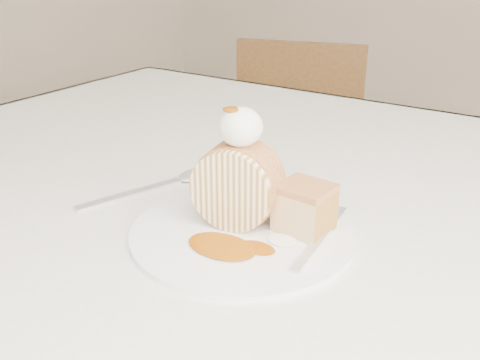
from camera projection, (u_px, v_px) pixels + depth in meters
The scene contains 10 objects.
table at pixel (310, 244), 0.74m from camera, with size 1.40×0.90×0.75m.
chair_far at pixel (302, 144), 1.73m from camera, with size 0.46×0.46×0.79m.
plate at pixel (243, 232), 0.58m from camera, with size 0.25×0.25×0.01m, color white.
roulade_slice at pixel (237, 185), 0.58m from camera, with size 0.09×0.09×0.05m, color #FFE8B1.
cake_chunk at pixel (304, 211), 0.57m from camera, with size 0.05×0.05×0.05m, color #D58850.
whipped_cream at pixel (240, 127), 0.55m from camera, with size 0.05×0.05×0.04m, color white.
caramel_drizzle at pixel (233, 105), 0.54m from camera, with size 0.02×0.02×0.01m, color #8D4305.
caramel_pool at pixel (221, 246), 0.55m from camera, with size 0.08×0.05×0.00m, color #8D4305, non-canonical shape.
fork at pixel (314, 247), 0.55m from camera, with size 0.02×0.15×0.00m, color silver.
spoon at pixel (130, 194), 0.68m from camera, with size 0.03×0.18×0.00m, color silver.
Camera 1 is at (0.27, -0.39, 1.04)m, focal length 40.00 mm.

